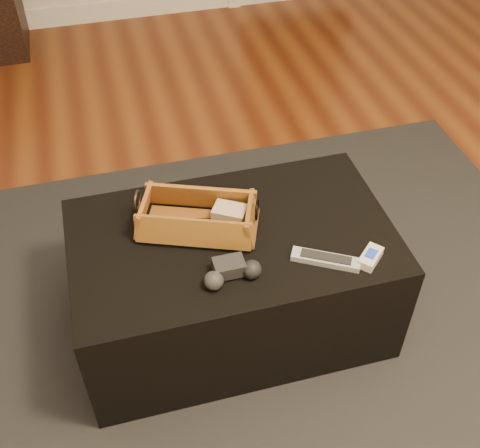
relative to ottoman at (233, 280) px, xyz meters
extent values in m
cube|color=brown|center=(-0.18, -0.18, -0.23)|extent=(5.00, 5.50, 0.01)
cube|color=white|center=(-0.18, 2.55, -0.16)|extent=(5.00, 0.04, 0.12)
cube|color=black|center=(0.00, -0.05, -0.22)|extent=(2.60, 2.00, 0.01)
cube|color=black|center=(0.00, 0.00, 0.00)|extent=(1.00, 0.60, 0.42)
cube|color=black|center=(-0.12, 0.05, 0.23)|extent=(0.20, 0.09, 0.02)
cube|color=#C8B18B|center=(0.01, 0.05, 0.25)|extent=(0.12, 0.11, 0.06)
cube|color=brown|center=(-0.09, 0.06, 0.22)|extent=(0.36, 0.26, 0.01)
cube|color=#9B5D23|center=(-0.06, 0.13, 0.27)|extent=(0.34, 0.16, 0.09)
cube|color=#945A21|center=(-0.12, -0.02, 0.27)|extent=(0.34, 0.16, 0.09)
cube|color=brown|center=(0.06, 0.00, 0.27)|extent=(0.09, 0.17, 0.09)
cube|color=#9F5F24|center=(-0.25, 0.12, 0.27)|extent=(0.09, 0.17, 0.09)
torus|color=black|center=(0.08, -0.01, 0.31)|extent=(0.03, 0.06, 0.07)
torus|color=#2E261F|center=(-0.26, 0.12, 0.31)|extent=(0.03, 0.06, 0.07)
cube|color=black|center=(-0.05, -0.15, 0.24)|extent=(0.09, 0.06, 0.04)
sphere|color=#272729|center=(-0.10, -0.19, 0.24)|extent=(0.06, 0.06, 0.06)
sphere|color=black|center=(0.01, -0.18, 0.24)|extent=(0.06, 0.06, 0.06)
cube|color=#ADAFB6|center=(0.24, -0.18, 0.22)|extent=(0.20, 0.14, 0.02)
cube|color=black|center=(0.24, -0.18, 0.23)|extent=(0.15, 0.10, 0.00)
cube|color=beige|center=(0.37, -0.21, 0.22)|extent=(0.10, 0.10, 0.03)
cube|color=blue|center=(0.37, -0.21, 0.24)|extent=(0.05, 0.05, 0.01)
camera|label=1|loc=(-0.32, -1.27, 1.51)|focal=45.00mm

